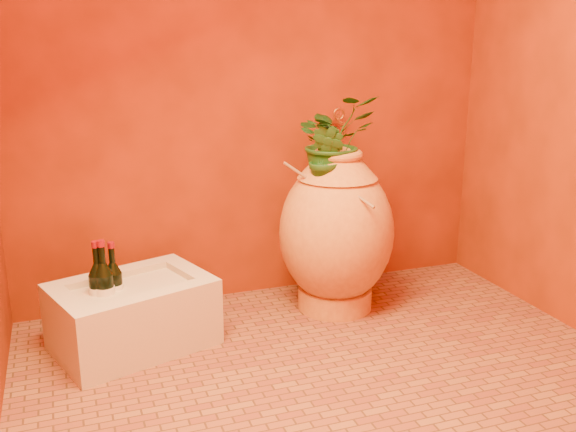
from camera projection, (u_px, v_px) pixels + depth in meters
name	position (u px, v px, depth m)	size (l,w,h in m)	color
floor	(334.00, 378.00, 2.59)	(2.50, 2.50, 0.00)	brown
wall_back	(257.00, 53.00, 3.15)	(2.50, 0.02, 2.50)	#601F05
amphora	(336.00, 231.00, 3.16)	(0.75, 0.75, 0.81)	#C98838
stone_basin	(133.00, 316.00, 2.82)	(0.76, 0.65, 0.30)	beige
wine_bottle_a	(99.00, 290.00, 2.73)	(0.08, 0.08, 0.34)	black
wine_bottle_b	(114.00, 287.00, 2.78)	(0.08, 0.08, 0.32)	black
wine_bottle_c	(105.00, 290.00, 2.72)	(0.08, 0.08, 0.34)	black
wall_tap	(340.00, 122.00, 3.31)	(0.07, 0.14, 0.15)	#9B6523
plant_main	(334.00, 140.00, 3.06)	(0.39, 0.34, 0.43)	#1B491A
plant_side	(327.00, 159.00, 2.97)	(0.18, 0.14, 0.32)	#1B491A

